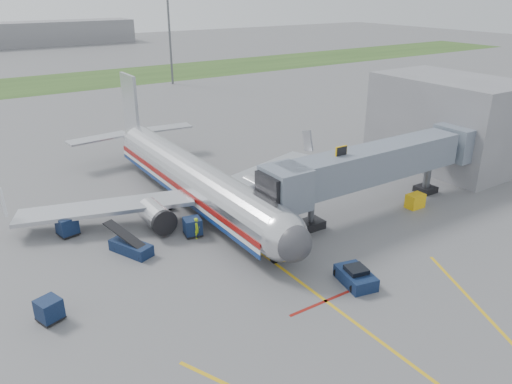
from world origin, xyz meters
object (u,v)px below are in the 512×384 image
airliner (193,178)px  belt_loader (131,247)px  ramp_worker (197,228)px  pushback_tug (356,277)px

airliner → belt_loader: (-8.52, -5.85, -2.12)m
airliner → ramp_worker: airliner is taller
airliner → ramp_worker: size_ratio=19.65×
pushback_tug → belt_loader: bearing=132.1°
pushback_tug → ramp_worker: ramp_worker is taller
airliner → ramp_worker: (-3.00, -6.48, -1.74)m
belt_loader → pushback_tug: bearing=-47.9°
pushback_tug → ramp_worker: bearing=116.6°
airliner → pushback_tug: bearing=-80.5°
airliner → pushback_tug: 19.13m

